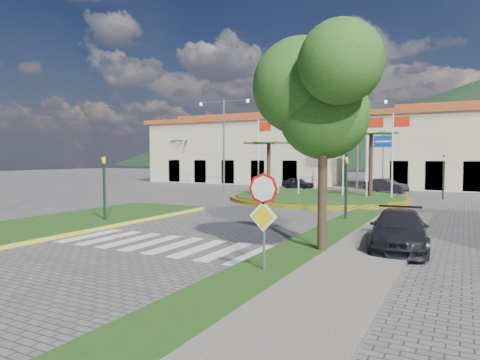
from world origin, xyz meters
The scene contains 23 objects.
ground centered at (0.00, 0.00, 0.00)m, with size 160.00×160.00×0.00m, color #585554.
sidewalk_right centered at (6.00, 2.00, 0.07)m, with size 4.00×28.00×0.15m, color gray.
verge_right centered at (4.80, 2.00, 0.09)m, with size 1.60×28.00×0.18m, color #1C4012.
median_left centered at (-6.50, 6.00, 0.09)m, with size 5.00×14.00×0.18m, color #1C4012.
crosswalk centered at (0.00, 4.00, 0.01)m, with size 8.00×3.00×0.01m, color silver.
roundabout_island centered at (0.00, 22.00, 0.18)m, with size 12.70×12.70×6.00m.
stop_sign centered at (4.90, 1.96, 1.79)m, with size 0.80×0.11×2.65m.
deciduous_tree centered at (5.50, 5.00, 5.18)m, with size 3.60×3.60×6.80m.
traffic_light_left centered at (-5.20, 6.50, 1.94)m, with size 0.15×0.18×3.20m.
traffic_light_right centered at (4.50, 12.00, 1.94)m, with size 0.15×0.18×3.20m.
traffic_light_far centered at (8.00, 26.00, 1.94)m, with size 0.18×0.15×3.20m.
direction_sign_west centered at (-2.00, 30.97, 3.53)m, with size 1.60×0.14×5.20m.
direction_sign_east centered at (3.00, 30.97, 3.53)m, with size 1.60×0.14×5.20m.
street_lamp_centre centered at (1.00, 30.00, 4.50)m, with size 4.80×0.16×8.00m.
street_lamp_west centered at (-9.00, 24.00, 4.50)m, with size 4.80×0.16×8.00m.
building_left centered at (-14.00, 38.00, 3.90)m, with size 23.32×9.54×8.05m.
building_right centered at (10.00, 38.00, 3.90)m, with size 19.08×9.54×8.05m.
hill_far_west centered at (-55.00, 140.00, 11.00)m, with size 140.00×140.00×22.00m, color black.
hill_near_back centered at (-10.00, 130.00, 8.00)m, with size 110.00×110.00×16.00m, color black.
white_van centered at (-10.97, 36.15, 0.53)m, with size 1.75×3.80×1.06m, color silver.
car_dark_a centered at (-4.97, 31.34, 0.54)m, with size 1.27×3.16×1.08m, color black.
car_dark_b centered at (3.40, 30.30, 0.60)m, with size 1.27×3.64×1.20m, color black.
car_side_right centered at (7.50, 7.00, 0.64)m, with size 1.79×4.40×1.28m, color black.
Camera 1 is at (9.40, -7.81, 3.05)m, focal length 32.00 mm.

